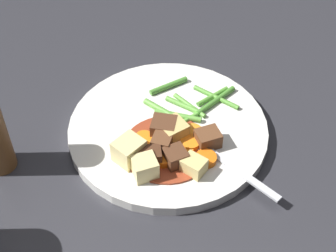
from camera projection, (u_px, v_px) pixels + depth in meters
The scene contains 29 objects.
ground_plane at pixel (168, 134), 0.74m from camera, with size 3.00×3.00×0.00m, color #2D2D33.
dinner_plate at pixel (168, 130), 0.73m from camera, with size 0.29×0.29×0.02m, color white.
stew_sauce at pixel (167, 148), 0.70m from camera, with size 0.12×0.12×0.00m, color #93381E.
carrot_slice_0 at pixel (154, 141), 0.70m from camera, with size 0.03×0.03×0.01m, color orange.
carrot_slice_1 at pixel (144, 139), 0.70m from camera, with size 0.03×0.03×0.01m, color orange.
carrot_slice_2 at pixel (190, 143), 0.70m from camera, with size 0.03×0.03×0.01m, color orange.
carrot_slice_3 at pixel (193, 133), 0.71m from camera, with size 0.03×0.03×0.01m, color orange.
carrot_slice_4 at pixel (206, 159), 0.68m from camera, with size 0.03×0.03×0.01m, color orange.
carrot_slice_5 at pixel (181, 148), 0.69m from camera, with size 0.03×0.03×0.01m, color orange.
carrot_slice_6 at pixel (162, 157), 0.68m from camera, with size 0.03×0.03×0.01m, color orange.
potato_chunk_0 at pixel (129, 151), 0.67m from camera, with size 0.03×0.04×0.03m, color #EAD68C.
potato_chunk_1 at pixel (194, 166), 0.66m from camera, with size 0.02×0.03×0.02m, color #E5CC7A.
potato_chunk_2 at pixel (146, 168), 0.65m from camera, with size 0.03×0.03×0.03m, color #EAD68C.
potato_chunk_3 at pixel (173, 131), 0.70m from camera, with size 0.03×0.03×0.03m, color #DBBC6B.
meat_chunk_0 at pixel (208, 138), 0.69m from camera, with size 0.03×0.03×0.02m, color brown.
meat_chunk_1 at pixel (175, 157), 0.67m from camera, with size 0.03×0.03×0.02m, color #56331E.
meat_chunk_2 at pixel (150, 157), 0.67m from camera, with size 0.03×0.02×0.03m, color #4C2B19.
meat_chunk_3 at pixel (161, 127), 0.71m from camera, with size 0.03×0.03×0.03m, color #56331E.
meat_chunk_4 at pixel (163, 143), 0.69m from camera, with size 0.03×0.03×0.03m, color brown.
green_bean_0 at pixel (216, 101), 0.76m from camera, with size 0.01×0.01×0.08m, color #4C8E33.
green_bean_1 at pixel (169, 86), 0.78m from camera, with size 0.01×0.01×0.06m, color #4C8E33.
green_bean_2 at pixel (216, 97), 0.76m from camera, with size 0.01×0.01×0.08m, color #599E38.
green_bean_3 at pixel (163, 111), 0.74m from camera, with size 0.01×0.01×0.07m, color #66AD42.
green_bean_4 at pixel (187, 120), 0.73m from camera, with size 0.01×0.01×0.06m, color #66AD42.
green_bean_5 at pixel (189, 105), 0.75m from camera, with size 0.01×0.01×0.06m, color #66AD42.
green_bean_6 at pixel (182, 105), 0.75m from camera, with size 0.01×0.01×0.05m, color #66AD42.
green_bean_7 at pixel (213, 96), 0.77m from camera, with size 0.01×0.01×0.06m, color #599E38.
green_bean_8 at pixel (178, 116), 0.74m from camera, with size 0.01×0.01×0.07m, color #66AD42.
fork at pixel (222, 160), 0.68m from camera, with size 0.09×0.16×0.00m.
Camera 1 is at (0.48, 0.16, 0.54)m, focal length 54.49 mm.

